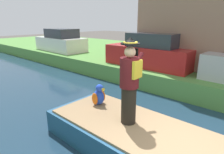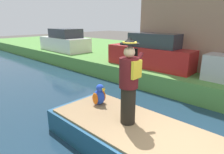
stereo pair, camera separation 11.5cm
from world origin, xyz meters
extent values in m
cube|color=#23517A|center=(0.00, 1.03, 0.38)|extent=(1.83, 4.21, 0.56)
cube|color=#997A56|center=(0.00, 1.03, 0.69)|extent=(1.68, 3.87, 0.05)
cylinder|color=black|center=(-0.01, 1.20, 1.12)|extent=(0.32, 0.32, 0.82)
cylinder|color=#561419|center=(-0.01, 1.20, 1.84)|extent=(0.40, 0.40, 0.62)
cube|color=gold|center=(-0.01, 1.01, 1.94)|extent=(0.28, 0.06, 0.36)
sphere|color=#DBA884|center=(-0.01, 1.20, 2.27)|extent=(0.23, 0.23, 0.23)
cylinder|color=black|center=(-0.01, 1.20, 2.43)|extent=(0.38, 0.38, 0.03)
cone|color=black|center=(-0.01, 1.20, 2.50)|extent=(0.26, 0.26, 0.12)
cylinder|color=gold|center=(-0.01, 1.20, 2.46)|extent=(0.29, 0.29, 0.02)
cylinder|color=#561419|center=(0.21, 1.16, 2.02)|extent=(0.38, 0.09, 0.43)
cube|color=black|center=(0.12, 1.14, 2.26)|extent=(0.03, 0.08, 0.15)
ellipsoid|color=blue|center=(0.21, 2.35, 0.91)|extent=(0.26, 0.32, 0.40)
sphere|color=blue|center=(0.21, 2.31, 1.18)|extent=(0.20, 0.20, 0.20)
cone|color=yellow|center=(0.21, 2.21, 1.17)|extent=(0.09, 0.09, 0.09)
ellipsoid|color=orange|center=(0.07, 2.35, 0.91)|extent=(0.08, 0.20, 0.32)
ellipsoid|color=orange|center=(0.35, 2.35, 0.91)|extent=(0.08, 0.20, 0.32)
cube|color=red|center=(4.61, 3.43, 1.30)|extent=(1.72, 4.01, 0.90)
cube|color=#2D333D|center=(4.61, 3.23, 2.05)|extent=(1.46, 2.21, 0.60)
cube|color=white|center=(4.61, 10.56, 1.30)|extent=(1.85, 4.06, 0.90)
cube|color=#2D333D|center=(4.61, 10.36, 2.05)|extent=(1.53, 2.25, 0.60)
camera|label=1|loc=(-3.05, -1.00, 2.86)|focal=30.40mm
camera|label=2|loc=(-2.98, -1.09, 2.86)|focal=30.40mm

